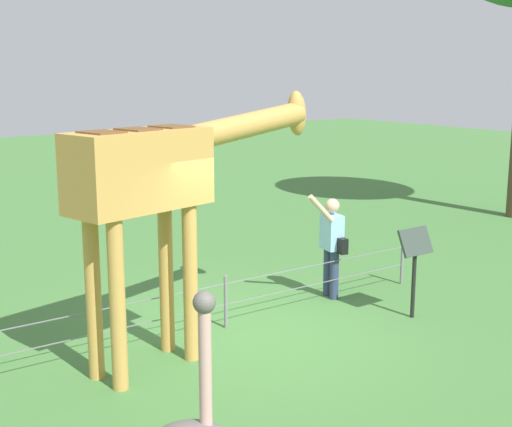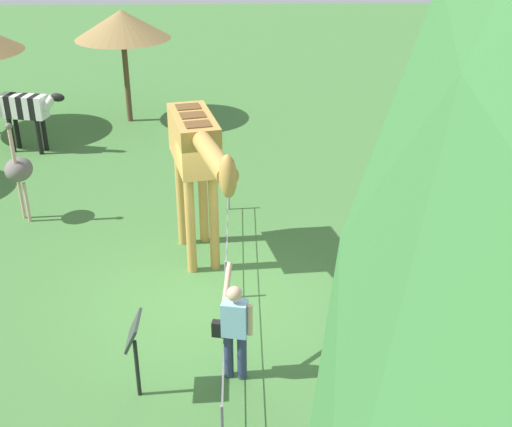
# 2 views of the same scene
# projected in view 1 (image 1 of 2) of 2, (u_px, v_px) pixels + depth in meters

# --- Properties ---
(ground_plane) EXTENTS (60.00, 60.00, 0.00)m
(ground_plane) POSITION_uv_depth(u_px,v_px,m) (236.00, 333.00, 9.57)
(ground_plane) COLOR #427538
(giraffe) EXTENTS (3.91, 1.36, 3.24)m
(giraffe) POSITION_uv_depth(u_px,v_px,m) (162.00, 179.00, 8.25)
(giraffe) COLOR #C69347
(giraffe) RESTS_ON ground_plane
(visitor) EXTENTS (0.69, 0.59, 1.71)m
(visitor) POSITION_uv_depth(u_px,v_px,m) (332.00, 242.00, 10.88)
(visitor) COLOR navy
(visitor) RESTS_ON ground_plane
(info_sign) EXTENTS (0.56, 0.21, 1.32)m
(info_sign) POSITION_uv_depth(u_px,v_px,m) (415.00, 254.00, 9.99)
(info_sign) COLOR black
(info_sign) RESTS_ON ground_plane
(wire_fence) EXTENTS (7.05, 0.05, 0.75)m
(wire_fence) POSITION_uv_depth(u_px,v_px,m) (226.00, 300.00, 9.69)
(wire_fence) COLOR slate
(wire_fence) RESTS_ON ground_plane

